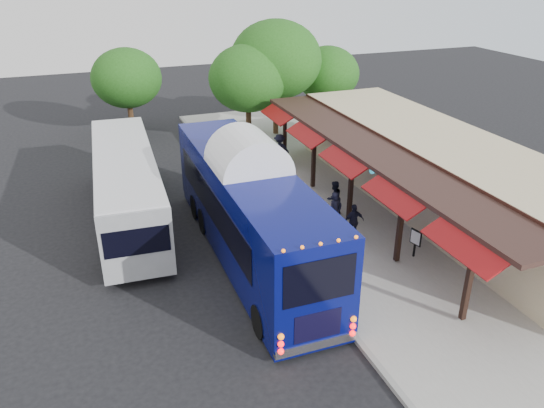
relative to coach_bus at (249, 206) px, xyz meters
name	(u,v)px	position (x,y,z in m)	size (l,w,h in m)	color
ground	(310,284)	(1.45, -2.76, -2.26)	(90.00, 90.00, 0.00)	black
sidewalk	(371,217)	(6.45, 1.24, -2.19)	(10.00, 40.00, 0.15)	#9E9B93
curb	(273,234)	(1.50, 1.24, -2.19)	(0.20, 40.00, 0.16)	gray
station_shelter	(436,172)	(9.83, 1.24, -0.41)	(8.15, 20.00, 3.60)	#C4B288
coach_bus	(249,206)	(0.00, 0.00, 0.00)	(2.85, 13.22, 4.21)	#080D5E
city_bus	(127,184)	(-4.19, 5.13, -0.47)	(3.25, 12.16, 3.23)	gray
ped_a	(335,212)	(4.13, 0.53, -1.21)	(0.66, 0.43, 1.81)	black
ped_b	(334,198)	(4.81, 2.01, -1.28)	(0.81, 0.63, 1.67)	black
ped_c	(354,221)	(4.56, -0.38, -1.32)	(0.93, 0.39, 1.59)	black
ped_d	(279,149)	(4.85, 9.11, -1.21)	(1.17, 0.67, 1.81)	black
sign_board	(416,239)	(6.12, -2.64, -1.30)	(0.17, 0.54, 1.20)	black
tree_left	(248,78)	(4.56, 13.89, 1.97)	(4.96, 4.96, 6.35)	#382314
tree_mid	(276,60)	(6.79, 14.77, 2.84)	(5.98, 5.98, 7.65)	#382314
tree_right	(327,74)	(10.86, 15.42, 1.52)	(4.44, 4.44, 5.69)	#382314
tree_far	(127,78)	(-2.44, 18.20, 1.66)	(4.59, 4.59, 5.88)	#382314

